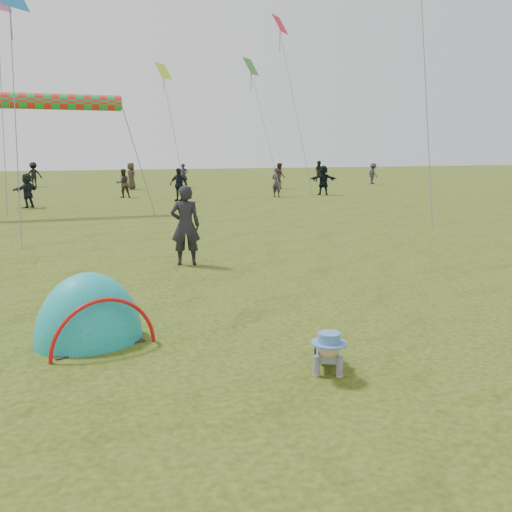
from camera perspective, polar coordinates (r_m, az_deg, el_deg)
name	(u,v)px	position (r m, az deg, el deg)	size (l,w,h in m)	color
ground	(256,357)	(7.56, -0.04, -10.08)	(140.00, 140.00, 0.00)	#233B0A
crawling_toddler	(328,349)	(7.04, 7.19, -9.23)	(0.53, 0.76, 0.58)	black
popup_tent	(90,341)	(8.50, -16.28, -8.15)	(1.52, 1.26, 1.97)	#0C8187
standing_adult	(185,225)	(13.35, -7.07, 3.06)	(0.68, 0.45, 1.86)	black
crowd_person_1	(319,171)	(48.16, 6.35, 8.43)	(0.83, 0.65, 1.72)	black
crowd_person_3	(34,174)	(44.17, -21.35, 7.60)	(1.13, 0.65, 1.76)	black
crowd_person_5	(323,180)	(34.09, 6.75, 7.54)	(1.61, 0.51, 1.73)	black
crowd_person_6	(277,182)	(32.43, 2.08, 7.37)	(0.60, 0.39, 1.65)	#2B2A32
crowd_person_7	(123,183)	(32.89, -13.16, 7.10)	(0.77, 0.60, 1.59)	#3A2F28
crowd_person_8	(179,185)	(30.03, -7.75, 7.08)	(1.00, 0.42, 1.71)	black
crowd_person_9	(373,174)	(45.63, 11.63, 8.08)	(1.03, 0.59, 1.60)	#2D2C36
crowd_person_10	(131,176)	(39.40, -12.38, 7.81)	(0.87, 0.57, 1.78)	#372E26
crowd_person_11	(27,191)	(28.36, -21.89, 6.09)	(1.47, 0.47, 1.59)	black
crowd_person_12	(184,175)	(41.06, -7.26, 8.00)	(0.61, 0.40, 1.66)	#24232B
crowd_person_13	(280,176)	(39.14, 2.39, 8.01)	(0.85, 0.67, 1.76)	#3A2824
rainbow_tube_kite	(35,101)	(25.06, -21.25, 14.25)	(0.64, 0.64, 6.74)	red
diamond_kite_0	(280,24)	(37.90, 2.42, 22.15)	(1.29, 1.29, 0.00)	red
diamond_kite_2	(163,71)	(34.23, -9.25, 17.80)	(1.04, 1.04, 0.00)	#D4F82D
diamond_kite_3	(251,67)	(36.29, -0.51, 18.41)	(1.18, 1.18, 0.00)	green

